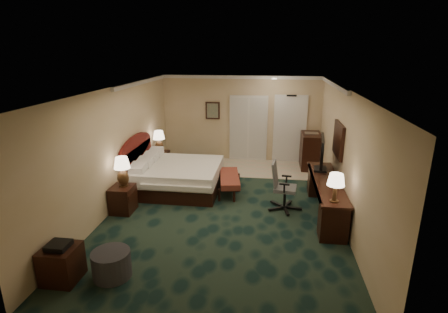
# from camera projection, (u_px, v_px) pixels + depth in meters

# --- Properties ---
(floor) EXTENTS (5.00, 7.50, 0.00)m
(floor) POSITION_uv_depth(u_px,v_px,m) (225.00, 209.00, 7.97)
(floor) COLOR black
(floor) RESTS_ON ground
(ceiling) EXTENTS (5.00, 7.50, 0.00)m
(ceiling) POSITION_uv_depth(u_px,v_px,m) (226.00, 89.00, 7.16)
(ceiling) COLOR silver
(ceiling) RESTS_ON wall_back
(wall_back) EXTENTS (5.00, 0.00, 2.70)m
(wall_back) POSITION_uv_depth(u_px,v_px,m) (241.00, 119.00, 11.11)
(wall_back) COLOR tan
(wall_back) RESTS_ON ground
(wall_front) EXTENTS (5.00, 0.00, 2.70)m
(wall_front) POSITION_uv_depth(u_px,v_px,m) (183.00, 244.00, 4.02)
(wall_front) COLOR tan
(wall_front) RESTS_ON ground
(wall_left) EXTENTS (0.00, 7.50, 2.70)m
(wall_left) POSITION_uv_depth(u_px,v_px,m) (116.00, 148.00, 7.88)
(wall_left) COLOR tan
(wall_left) RESTS_ON ground
(wall_right) EXTENTS (0.00, 7.50, 2.70)m
(wall_right) POSITION_uv_depth(u_px,v_px,m) (345.00, 156.00, 7.25)
(wall_right) COLOR tan
(wall_right) RESTS_ON ground
(crown_molding) EXTENTS (5.00, 7.50, 0.10)m
(crown_molding) POSITION_uv_depth(u_px,v_px,m) (226.00, 91.00, 7.18)
(crown_molding) COLOR silver
(crown_molding) RESTS_ON wall_back
(tile_patch) EXTENTS (3.20, 1.70, 0.01)m
(tile_patch) POSITION_uv_depth(u_px,v_px,m) (267.00, 169.00, 10.59)
(tile_patch) COLOR beige
(tile_patch) RESTS_ON ground
(headboard) EXTENTS (0.12, 2.00, 1.40)m
(headboard) POSITION_uv_depth(u_px,v_px,m) (137.00, 162.00, 9.02)
(headboard) COLOR #43140C
(headboard) RESTS_ON ground
(entry_door) EXTENTS (1.02, 0.06, 2.18)m
(entry_door) POSITION_uv_depth(u_px,v_px,m) (290.00, 130.00, 10.98)
(entry_door) COLOR silver
(entry_door) RESTS_ON ground
(closet_doors) EXTENTS (1.20, 0.06, 2.10)m
(closet_doors) POSITION_uv_depth(u_px,v_px,m) (248.00, 128.00, 11.13)
(closet_doors) COLOR silver
(closet_doors) RESTS_ON ground
(wall_art) EXTENTS (0.45, 0.06, 0.55)m
(wall_art) POSITION_uv_depth(u_px,v_px,m) (213.00, 111.00, 11.12)
(wall_art) COLOR #4E695B
(wall_art) RESTS_ON wall_back
(wall_mirror) EXTENTS (0.05, 0.95, 0.75)m
(wall_mirror) POSITION_uv_depth(u_px,v_px,m) (339.00, 140.00, 7.76)
(wall_mirror) COLOR white
(wall_mirror) RESTS_ON wall_right
(bed) EXTENTS (2.10, 1.95, 0.67)m
(bed) POSITION_uv_depth(u_px,v_px,m) (179.00, 177.00, 8.98)
(bed) COLOR white
(bed) RESTS_ON ground
(nightstand_near) EXTENTS (0.47, 0.54, 0.59)m
(nightstand_near) POSITION_uv_depth(u_px,v_px,m) (123.00, 199.00, 7.75)
(nightstand_near) COLOR black
(nightstand_near) RESTS_ON ground
(nightstand_far) EXTENTS (0.46, 0.53, 0.58)m
(nightstand_far) POSITION_uv_depth(u_px,v_px,m) (161.00, 161.00, 10.36)
(nightstand_far) COLOR black
(nightstand_far) RESTS_ON ground
(lamp_near) EXTENTS (0.41, 0.41, 0.67)m
(lamp_near) POSITION_uv_depth(u_px,v_px,m) (123.00, 172.00, 7.61)
(lamp_near) COLOR #312212
(lamp_near) RESTS_ON nightstand_near
(lamp_far) EXTENTS (0.38, 0.38, 0.64)m
(lamp_far) POSITION_uv_depth(u_px,v_px,m) (159.00, 142.00, 10.15)
(lamp_far) COLOR #312212
(lamp_far) RESTS_ON nightstand_far
(bed_bench) EXTENTS (0.67, 1.38, 0.45)m
(bed_bench) POSITION_uv_depth(u_px,v_px,m) (229.00, 184.00, 8.81)
(bed_bench) COLOR maroon
(bed_bench) RESTS_ON ground
(ottoman) EXTENTS (0.69, 0.69, 0.44)m
(ottoman) POSITION_uv_depth(u_px,v_px,m) (112.00, 264.00, 5.55)
(ottoman) COLOR #2B2C30
(ottoman) RESTS_ON ground
(side_table) EXTENTS (0.53, 0.53, 0.57)m
(side_table) POSITION_uv_depth(u_px,v_px,m) (62.00, 264.00, 5.44)
(side_table) COLOR black
(side_table) RESTS_ON ground
(desk) EXTENTS (0.57, 2.64, 0.76)m
(desk) POSITION_uv_depth(u_px,v_px,m) (325.00, 197.00, 7.63)
(desk) COLOR black
(desk) RESTS_ON ground
(tv) EXTENTS (0.21, 1.02, 0.79)m
(tv) POSITION_uv_depth(u_px,v_px,m) (321.00, 154.00, 8.07)
(tv) COLOR black
(tv) RESTS_ON desk
(desk_lamp) EXTENTS (0.38, 0.38, 0.56)m
(desk_lamp) POSITION_uv_depth(u_px,v_px,m) (335.00, 188.00, 6.42)
(desk_lamp) COLOR #312212
(desk_lamp) RESTS_ON desk
(desk_chair) EXTENTS (0.71, 0.68, 1.10)m
(desk_chair) POSITION_uv_depth(u_px,v_px,m) (285.00, 186.00, 7.79)
(desk_chair) COLOR #515151
(desk_chair) RESTS_ON ground
(minibar) EXTENTS (0.56, 1.00, 1.06)m
(minibar) POSITION_uv_depth(u_px,v_px,m) (310.00, 151.00, 10.56)
(minibar) COLOR black
(minibar) RESTS_ON ground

